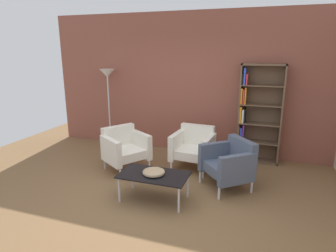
# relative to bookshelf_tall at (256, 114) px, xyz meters

# --- Properties ---
(ground_plane) EXTENTS (8.32, 8.32, 0.00)m
(ground_plane) POSITION_rel_bookshelf_tall_xyz_m (-1.32, -2.25, -0.94)
(ground_plane) COLOR brown
(brick_back_panel) EXTENTS (6.40, 0.12, 2.90)m
(brick_back_panel) POSITION_rel_bookshelf_tall_xyz_m (-1.32, 0.21, 0.51)
(brick_back_panel) COLOR brown
(brick_back_panel) RESTS_ON ground_plane
(bookshelf_tall) EXTENTS (0.80, 0.30, 1.90)m
(bookshelf_tall) POSITION_rel_bookshelf_tall_xyz_m (0.00, 0.00, 0.00)
(bookshelf_tall) COLOR brown
(bookshelf_tall) RESTS_ON ground_plane
(coffee_table_low) EXTENTS (1.00, 0.56, 0.40)m
(coffee_table_low) POSITION_rel_bookshelf_tall_xyz_m (-1.30, -2.10, -0.57)
(coffee_table_low) COLOR black
(coffee_table_low) RESTS_ON ground_plane
(decorative_bowl) EXTENTS (0.32, 0.32, 0.05)m
(decorative_bowl) POSITION_rel_bookshelf_tall_xyz_m (-1.30, -2.10, -0.50)
(decorative_bowl) COLOR tan
(decorative_bowl) RESTS_ON coffee_table_low
(armchair_spare_guest) EXTENTS (0.92, 0.94, 0.78)m
(armchair_spare_guest) POSITION_rel_bookshelf_tall_xyz_m (-2.22, -1.22, -0.52)
(armchair_spare_guest) COLOR white
(armchair_spare_guest) RESTS_ON ground_plane
(armchair_by_bookshelf) EXTENTS (0.94, 0.95, 0.78)m
(armchair_by_bookshelf) POSITION_rel_bookshelf_tall_xyz_m (-0.31, -1.33, -0.52)
(armchair_by_bookshelf) COLOR #4C566B
(armchair_by_bookshelf) RESTS_ON ground_plane
(armchair_near_window) EXTENTS (0.77, 0.71, 0.78)m
(armchair_near_window) POSITION_rel_bookshelf_tall_xyz_m (-1.04, -0.76, -0.52)
(armchair_near_window) COLOR white
(armchair_near_window) RESTS_ON ground_plane
(floor_lamp_torchiere) EXTENTS (0.32, 0.32, 1.74)m
(floor_lamp_torchiere) POSITION_rel_bookshelf_tall_xyz_m (-3.16, -0.11, 0.51)
(floor_lamp_torchiere) COLOR silver
(floor_lamp_torchiere) RESTS_ON ground_plane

